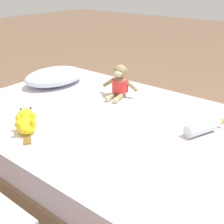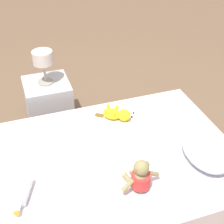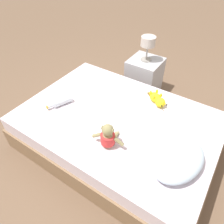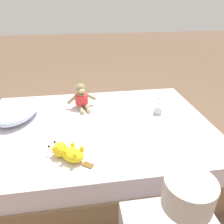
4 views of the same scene
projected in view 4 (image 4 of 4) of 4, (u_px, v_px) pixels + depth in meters
The scene contains 7 objects.
ground_plane at pixel (99, 162), 2.00m from camera, with size 16.00×16.00×0.00m, color brown.
bed at pixel (98, 144), 1.90m from camera, with size 1.36×1.94×0.41m.
pillow at pixel (17, 111), 1.86m from camera, with size 0.56×0.44×0.13m.
plush_monkey at pixel (82, 98), 2.03m from camera, with size 0.24×0.29×0.24m.
plush_yellow_creature at pixel (68, 152), 1.40m from camera, with size 0.24×0.30×0.10m.
glass_bottle at pixel (158, 106), 2.01m from camera, with size 0.27×0.15×0.07m.
bedside_lamp at pixel (188, 197), 0.77m from camera, with size 0.18×0.18×0.31m.
Camera 4 is at (-1.55, 0.11, 1.35)m, focal length 34.61 mm.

